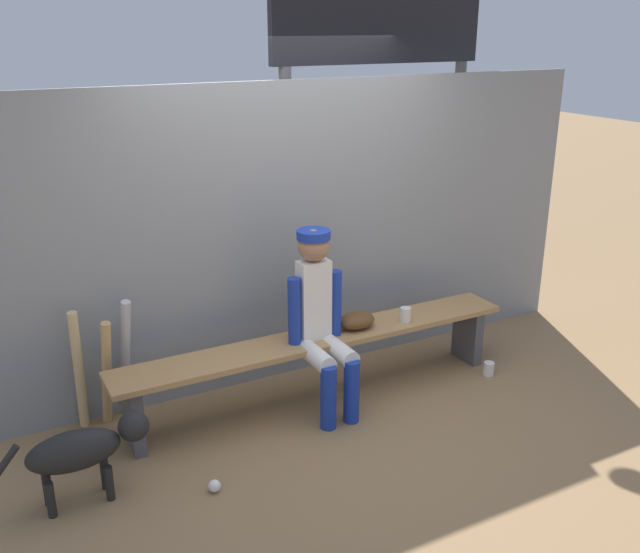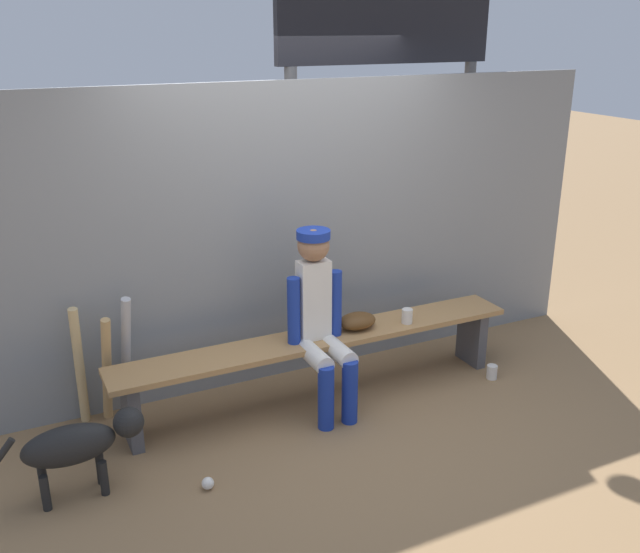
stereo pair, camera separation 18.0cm
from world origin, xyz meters
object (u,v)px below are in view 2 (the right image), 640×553
(player_seated, at_px, (321,316))
(bat_aluminum_silver, at_px, (126,355))
(bat_wood_natural, at_px, (80,366))
(scoreboard, at_px, (394,67))
(baseball, at_px, (208,483))
(cup_on_bench, at_px, (407,316))
(bat_wood_tan, at_px, (107,370))
(cup_on_ground, at_px, (492,372))
(baseball_glove, at_px, (357,321))
(dog, at_px, (79,444))
(dugout_bench, at_px, (320,349))

(player_seated, height_order, bat_aluminum_silver, player_seated)
(bat_wood_natural, distance_m, scoreboard, 3.41)
(bat_aluminum_silver, xyz_separation_m, bat_wood_natural, (-0.31, -0.00, -0.02))
(bat_wood_natural, relative_size, baseball, 11.80)
(cup_on_bench, bearing_deg, bat_wood_natural, 168.83)
(bat_wood_natural, height_order, baseball, bat_wood_natural)
(bat_wood_tan, distance_m, cup_on_ground, 2.85)
(cup_on_ground, bearing_deg, bat_wood_tan, 167.01)
(scoreboard, bearing_deg, cup_on_bench, -114.36)
(bat_aluminum_silver, xyz_separation_m, scoreboard, (2.50, 0.71, 1.80))
(cup_on_ground, bearing_deg, player_seated, 171.84)
(baseball_glove, height_order, dog, baseball_glove)
(cup_on_bench, bearing_deg, scoreboard, 65.64)
(baseball_glove, distance_m, bat_wood_natural, 1.94)
(dugout_bench, distance_m, player_seated, 0.33)
(bat_wood_tan, bearing_deg, dog, -111.43)
(player_seated, bearing_deg, scoreboard, 43.69)
(baseball, distance_m, dog, 0.77)
(baseball, relative_size, dog, 0.09)
(baseball_glove, bearing_deg, bat_aluminum_silver, 166.44)
(dugout_bench, relative_size, scoreboard, 0.93)
(scoreboard, bearing_deg, dog, -152.94)
(cup_on_ground, bearing_deg, dugout_bench, 166.97)
(bat_wood_natural, bearing_deg, dugout_bench, -13.38)
(scoreboard, bearing_deg, cup_on_ground, -85.13)
(baseball, bearing_deg, dugout_bench, 32.51)
(baseball_glove, xyz_separation_m, bat_aluminum_silver, (-1.59, 0.38, -0.10))
(player_seated, bearing_deg, dog, -170.00)
(dugout_bench, distance_m, cup_on_ground, 1.40)
(bat_wood_tan, xyz_separation_m, bat_wood_natural, (-0.17, 0.05, 0.04))
(player_seated, height_order, baseball_glove, player_seated)
(bat_wood_natural, height_order, cup_on_bench, bat_wood_natural)
(baseball, relative_size, cup_on_ground, 0.67)
(baseball, bearing_deg, bat_aluminum_silver, 102.05)
(dugout_bench, height_order, dog, dugout_bench)
(player_seated, height_order, baseball, player_seated)
(bat_aluminum_silver, relative_size, cup_on_bench, 8.34)
(bat_wood_tan, bearing_deg, baseball_glove, -10.75)
(baseball_glove, xyz_separation_m, baseball, (-1.36, -0.68, -0.52))
(bat_wood_natural, xyz_separation_m, cup_on_ground, (2.92, -0.69, -0.38))
(dugout_bench, distance_m, bat_wood_tan, 1.47)
(bat_wood_tan, xyz_separation_m, cup_on_ground, (2.76, -0.64, -0.34))
(cup_on_ground, bearing_deg, cup_on_bench, 159.82)
(player_seated, xyz_separation_m, bat_wood_natural, (-1.55, 0.49, -0.27))
(cup_on_ground, bearing_deg, scoreboard, 94.87)
(bat_aluminum_silver, distance_m, dog, 0.91)
(bat_wood_natural, bearing_deg, cup_on_bench, -11.17)
(scoreboard, relative_size, dog, 3.82)
(baseball, xyz_separation_m, dog, (-0.66, 0.27, 0.30))
(baseball_glove, relative_size, cup_on_bench, 2.55)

